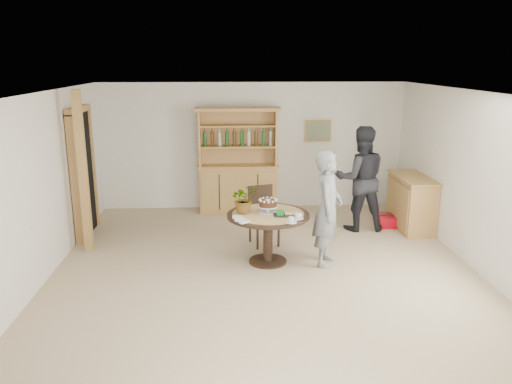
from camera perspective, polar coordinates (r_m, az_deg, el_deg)
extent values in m
plane|color=tan|center=(6.97, 1.16, -9.82)|extent=(7.00, 7.00, 0.00)
cube|color=white|center=(9.97, -0.39, 5.26)|extent=(6.00, 0.04, 2.50)
cube|color=white|center=(3.31, 6.21, -15.35)|extent=(6.00, 0.04, 2.50)
cube|color=white|center=(6.99, -24.12, -0.21)|extent=(0.04, 7.00, 2.50)
cube|color=white|center=(7.41, 25.01, 0.50)|extent=(0.04, 7.00, 2.50)
cube|color=white|center=(6.35, 1.28, 11.15)|extent=(6.00, 7.00, 0.04)
cube|color=#B0894A|center=(10.04, 7.10, 6.95)|extent=(0.52, 0.03, 0.42)
cube|color=#59724C|center=(10.02, 7.12, 6.94)|extent=(0.44, 0.02, 0.34)
cube|color=black|center=(8.86, -19.21, 1.89)|extent=(0.10, 0.90, 2.10)
cube|color=tan|center=(8.39, -19.97, 1.13)|extent=(0.12, 0.10, 2.10)
cube|color=tan|center=(9.33, -18.29, 2.59)|extent=(0.12, 0.10, 2.10)
cube|color=tan|center=(8.69, -19.69, 8.85)|extent=(0.12, 1.10, 0.10)
cube|color=#B0894A|center=(8.00, -19.18, 2.04)|extent=(0.12, 0.12, 2.50)
cube|color=tan|center=(9.87, -2.04, 0.40)|extent=(1.50, 0.50, 0.90)
cube|color=#B0894A|center=(9.76, -2.06, 3.08)|extent=(1.56, 0.54, 0.04)
cube|color=tan|center=(9.76, -2.11, 6.36)|extent=(1.50, 0.04, 1.06)
cube|color=tan|center=(9.63, -6.46, 6.15)|extent=(0.04, 0.34, 1.06)
cube|color=tan|center=(9.66, 2.27, 6.26)|extent=(0.04, 0.34, 1.06)
cube|color=#B0894A|center=(9.64, -2.08, 5.23)|extent=(1.44, 0.32, 0.03)
cube|color=#B0894A|center=(9.58, -2.10, 7.59)|extent=(1.44, 0.32, 0.03)
cube|color=tan|center=(9.55, -2.12, 9.43)|extent=(1.62, 0.40, 0.06)
cylinder|color=#194C1E|center=(9.62, -5.44, 6.08)|extent=(0.07, 0.07, 0.28)
cylinder|color=#4C2D14|center=(9.62, -4.48, 6.10)|extent=(0.07, 0.07, 0.28)
cylinder|color=#B2BFB2|center=(9.62, -3.52, 6.12)|extent=(0.07, 0.07, 0.28)
cylinder|color=#194C1E|center=(9.62, -2.56, 6.13)|extent=(0.07, 0.07, 0.28)
cylinder|color=#4C2D14|center=(9.62, -1.61, 6.14)|extent=(0.07, 0.07, 0.28)
cylinder|color=#B2BFB2|center=(9.63, -0.65, 6.15)|extent=(0.07, 0.07, 0.28)
cylinder|color=#194C1E|center=(9.64, 0.31, 6.16)|extent=(0.07, 0.07, 0.28)
cylinder|color=#4C2D14|center=(9.65, 1.26, 6.17)|extent=(0.07, 0.07, 0.28)
cube|color=tan|center=(9.26, 17.32, -1.25)|extent=(0.50, 1.20, 0.90)
cube|color=#B0894A|center=(9.15, 17.55, 1.58)|extent=(0.54, 1.26, 0.04)
cylinder|color=black|center=(7.24, 1.39, -2.67)|extent=(1.20, 1.20, 0.04)
cylinder|color=black|center=(7.36, 1.38, -5.42)|extent=(0.14, 0.14, 0.70)
cylinder|color=black|center=(7.49, 1.36, -7.89)|extent=(0.56, 0.56, 0.03)
cylinder|color=tan|center=(7.24, 1.40, -2.48)|extent=(1.04, 1.04, 0.01)
cube|color=black|center=(8.04, 0.94, -2.97)|extent=(0.52, 0.52, 0.04)
cube|color=black|center=(8.14, 0.48, -0.91)|extent=(0.41, 0.15, 0.46)
cube|color=black|center=(8.08, 0.48, 0.59)|extent=(0.41, 0.16, 0.05)
cube|color=black|center=(7.90, 0.17, -5.07)|extent=(0.04, 0.04, 0.44)
cube|color=black|center=(8.02, 2.60, -4.77)|extent=(0.04, 0.04, 0.44)
cube|color=black|center=(8.22, -0.69, -4.26)|extent=(0.03, 0.04, 0.44)
cube|color=black|center=(8.33, 1.66, -3.99)|extent=(0.03, 0.04, 0.44)
cylinder|color=white|center=(7.28, 1.36, -2.29)|extent=(0.28, 0.28, 0.01)
cylinder|color=white|center=(7.27, 1.37, -1.99)|extent=(0.05, 0.05, 0.08)
cylinder|color=white|center=(7.26, 1.37, -1.65)|extent=(0.30, 0.30, 0.01)
cylinder|color=#432013|center=(7.24, 1.37, -1.27)|extent=(0.26, 0.26, 0.09)
cylinder|color=white|center=(7.23, 1.37, -0.92)|extent=(0.08, 0.08, 0.01)
sphere|color=white|center=(7.24, 2.32, -0.91)|extent=(0.04, 0.04, 0.04)
sphere|color=white|center=(7.30, 2.15, -0.78)|extent=(0.04, 0.04, 0.04)
sphere|color=white|center=(7.33, 1.77, -0.70)|extent=(0.04, 0.04, 0.04)
sphere|color=white|center=(7.34, 1.30, -0.67)|extent=(0.04, 0.04, 0.04)
sphere|color=white|center=(7.32, 0.84, -0.71)|extent=(0.04, 0.04, 0.04)
sphere|color=white|center=(7.28, 0.52, -0.81)|extent=(0.04, 0.04, 0.04)
sphere|color=white|center=(7.22, 0.42, -0.94)|extent=(0.04, 0.04, 0.04)
sphere|color=white|center=(7.16, 0.58, -1.07)|extent=(0.04, 0.04, 0.04)
sphere|color=white|center=(7.13, 0.96, -1.16)|extent=(0.04, 0.04, 0.04)
sphere|color=white|center=(7.11, 1.45, -1.19)|extent=(0.04, 0.04, 0.04)
sphere|color=white|center=(7.13, 1.92, -1.14)|extent=(0.04, 0.04, 0.04)
sphere|color=white|center=(7.18, 2.24, -1.04)|extent=(0.04, 0.04, 0.04)
imported|color=#3F7233|center=(7.20, -1.40, -0.78)|extent=(0.47, 0.44, 0.42)
cube|color=black|center=(7.14, 3.24, -2.65)|extent=(0.30, 0.20, 0.01)
cube|color=#0C7421|center=(7.12, 2.76, -2.40)|extent=(0.10, 0.10, 0.06)
cube|color=#0C7421|center=(7.11, 2.77, -2.13)|extent=(0.11, 0.02, 0.01)
cylinder|color=white|center=(7.01, 4.85, -3.02)|extent=(0.15, 0.15, 0.01)
imported|color=white|center=(7.00, 4.86, -2.69)|extent=(0.10, 0.10, 0.08)
cylinder|color=white|center=(6.84, 4.05, -3.48)|extent=(0.15, 0.15, 0.01)
imported|color=white|center=(6.82, 4.06, -3.15)|extent=(0.08, 0.08, 0.07)
cube|color=white|center=(7.02, -2.14, -2.87)|extent=(0.14, 0.08, 0.03)
cube|color=white|center=(6.90, -1.87, -3.17)|extent=(0.16, 0.11, 0.03)
cube|color=white|center=(6.81, -1.34, -3.42)|extent=(0.16, 0.14, 0.03)
imported|color=slate|center=(7.23, 8.20, -1.90)|extent=(0.58, 0.71, 1.69)
imported|color=black|center=(8.84, 11.85, 1.50)|extent=(0.91, 0.72, 1.83)
cube|color=#BA0919|center=(9.37, 15.57, -3.17)|extent=(0.63, 0.45, 0.20)
cube|color=black|center=(9.34, 15.62, -2.56)|extent=(0.56, 0.09, 0.01)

